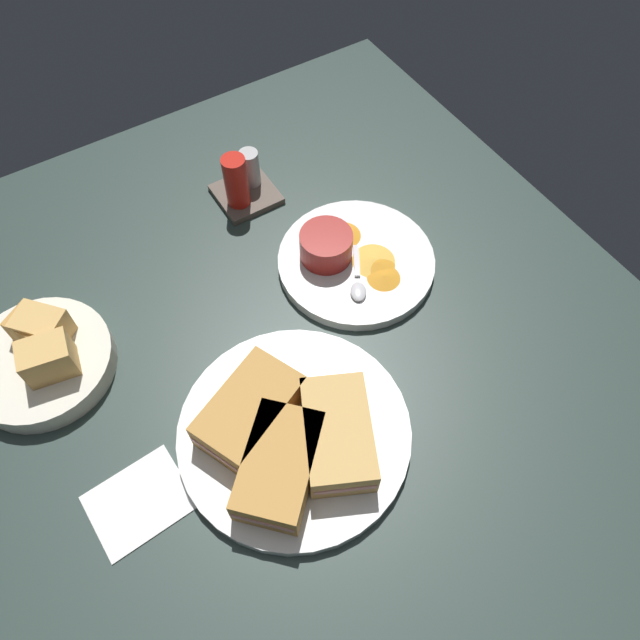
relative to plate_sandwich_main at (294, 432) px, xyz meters
The scene contains 14 objects.
ground_plane 8.50cm from the plate_sandwich_main, 97.10° to the left, with size 110.00×110.00×3.00cm, color #283833.
plate_sandwich_main is the anchor object (origin of this frame).
sandwich_half_near 6.26cm from the plate_sandwich_main, 132.33° to the left, with size 14.98×12.28×4.80cm.
sandwich_half_far 6.26cm from the plate_sandwich_main, 137.67° to the right, with size 14.61×14.52×4.80cm.
sandwich_half_extra 6.26cm from the plate_sandwich_main, 47.67° to the right, with size 12.47×15.01×4.80cm.
ramekin_dark_sauce 7.06cm from the plate_sandwich_main, 56.67° to the right, with size 6.72×6.72×4.19cm.
spoon_by_dark_ramekin 1.64cm from the plate_sandwich_main, 24.96° to the right, with size 5.79×9.47×0.80cm.
plate_chips_companion 27.50cm from the plate_sandwich_main, 40.39° to the left, with size 22.67×22.67×1.60cm, color silver.
ramekin_light_gravy 27.27cm from the plate_sandwich_main, 49.65° to the left, with size 7.55×7.55×4.29cm.
spoon_by_gravy_ramekin 22.98cm from the plate_sandwich_main, 36.60° to the left, with size 6.40×9.19×0.80cm.
plantain_chip_scatter 28.03cm from the plate_sandwich_main, 39.23° to the left, with size 11.41×15.72×0.60cm.
bread_basket_rear 33.86cm from the plate_sandwich_main, 131.62° to the left, with size 18.47×18.47×7.95cm.
condiment_caddy 40.52cm from the plate_sandwich_main, 70.57° to the left, with size 9.00×9.00×9.50cm.
paper_napkin_folded 19.51cm from the plate_sandwich_main, behind, with size 11.00×9.00×0.40cm, color white.
Camera 1 is at (-10.73, -32.86, 69.31)cm, focal length 33.50 mm.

